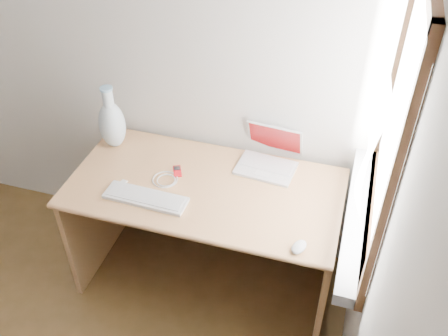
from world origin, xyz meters
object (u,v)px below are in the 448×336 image
(laptop, at_px, (268,158))
(external_keyboard, at_px, (146,198))
(desk, at_px, (211,205))
(vase, at_px, (112,123))

(laptop, height_order, external_keyboard, laptop)
(desk, bearing_deg, laptop, 33.37)
(desk, height_order, external_keyboard, external_keyboard)
(laptop, height_order, vase, vase)
(external_keyboard, bearing_deg, laptop, 42.41)
(external_keyboard, bearing_deg, vase, 135.18)
(desk, relative_size, laptop, 4.33)
(desk, relative_size, vase, 3.75)
(desk, relative_size, external_keyboard, 3.29)
(laptop, bearing_deg, vase, -169.69)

